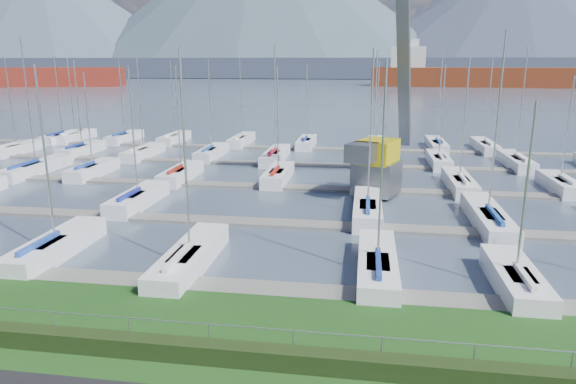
# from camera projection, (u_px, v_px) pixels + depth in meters

# --- Properties ---
(water) EXTENTS (800.00, 540.00, 0.20)m
(water) POSITION_uv_depth(u_px,v_px,m) (359.00, 82.00, 267.33)
(water) COLOR #445264
(hedge) EXTENTS (80.00, 0.70, 0.70)m
(hedge) POSITION_uv_depth(u_px,v_px,m) (235.00, 354.00, 17.71)
(hedge) COLOR black
(hedge) RESTS_ON grass
(fence) EXTENTS (80.00, 0.04, 0.04)m
(fence) POSITION_uv_depth(u_px,v_px,m) (237.00, 326.00, 17.88)
(fence) COLOR #92959A
(fence) RESTS_ON grass
(foothill) EXTENTS (900.00, 80.00, 12.00)m
(foothill) POSITION_uv_depth(u_px,v_px,m) (361.00, 68.00, 332.80)
(foothill) COLOR #3B4557
(foothill) RESTS_ON water
(mountains) EXTENTS (1190.00, 360.00, 115.00)m
(mountains) POSITION_uv_depth(u_px,v_px,m) (374.00, 12.00, 393.13)
(mountains) COLOR #435362
(mountains) RESTS_ON water
(docks) EXTENTS (90.00, 41.60, 0.25)m
(docks) POSITION_uv_depth(u_px,v_px,m) (313.00, 188.00, 43.14)
(docks) COLOR slate
(docks) RESTS_ON water
(crane) EXTENTS (5.91, 13.49, 22.35)m
(crane) POSITION_uv_depth(u_px,v_px,m) (384.00, 124.00, 40.82)
(crane) COLOR #56585D
(crane) RESTS_ON water
(cargo_ship_mid) EXTENTS (99.68, 26.56, 21.50)m
(cargo_ship_mid) POSITION_uv_depth(u_px,v_px,m) (481.00, 77.00, 213.12)
(cargo_ship_mid) COLOR maroon
(cargo_ship_mid) RESTS_ON water
(sailboat_fleet) EXTENTS (75.61, 49.73, 12.82)m
(sailboat_fleet) POSITION_uv_depth(u_px,v_px,m) (287.00, 118.00, 45.40)
(sailboat_fleet) COLOR navy
(sailboat_fleet) RESTS_ON water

